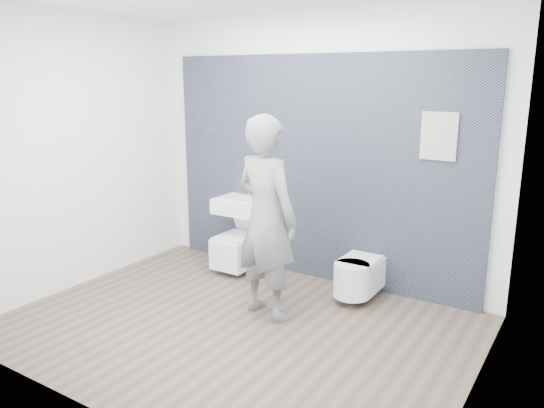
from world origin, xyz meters
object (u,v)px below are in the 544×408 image
Objects in this scene: toilet_square at (238,248)px; toilet_rounded at (357,276)px; visitor at (266,218)px; washbasin at (241,205)px.

toilet_square is 1.19× the size of toilet_rounded.
toilet_rounded is at bearing -114.61° from visitor.
washbasin is 0.50m from toilet_square.
visitor is (0.91, -0.87, 0.18)m from washbasin.
washbasin is at bearing 176.12° from toilet_rounded.
visitor is at bearing -43.93° from washbasin.
toilet_square is at bearing -90.00° from washbasin.
toilet_square is 0.40× the size of visitor.
washbasin is 1.56m from toilet_rounded.
toilet_rounded is (1.47, -0.10, -0.51)m from washbasin.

